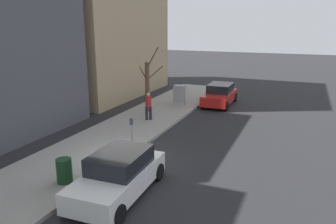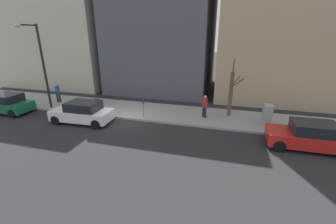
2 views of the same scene
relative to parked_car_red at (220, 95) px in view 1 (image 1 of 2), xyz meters
The scene contains 9 objects.
ground_plane 11.82m from the parked_car_red, 84.40° to the left, with size 120.00×120.00×0.00m, color #232326.
sidewalk 12.17m from the parked_car_red, 74.98° to the left, with size 4.00×36.00×0.15m, color gray.
parked_car_red is the anchor object (origin of this frame).
parked_car_white 14.30m from the parked_car_red, 90.32° to the left, with size 2.06×4.27×1.52m.
parking_meter 10.49m from the parked_car_red, 81.22° to the left, with size 0.14×0.10×1.35m.
utility_box 3.10m from the parked_car_red, 37.58° to the left, with size 0.83×0.61×1.43m.
bare_tree 5.82m from the parked_car_red, 49.11° to the left, with size 1.69×0.90×4.23m.
trash_bin 14.70m from the parked_car_red, 81.98° to the left, with size 0.56×0.56×0.90m, color #14381E.
pedestrian_near_meter 6.71m from the parked_car_red, 65.04° to the left, with size 0.36×0.36×1.66m.
Camera 1 is at (-6.78, 11.36, 5.70)m, focal length 35.00 mm.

